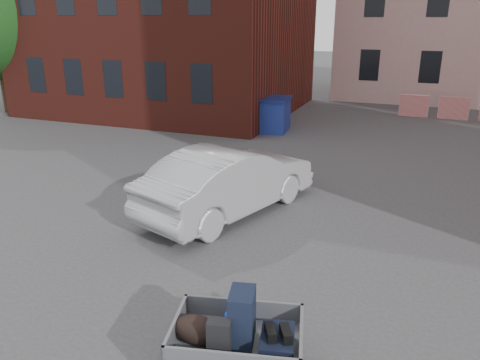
% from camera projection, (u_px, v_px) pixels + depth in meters
% --- Properties ---
extents(ground, '(120.00, 120.00, 0.00)m').
position_uv_depth(ground, '(254.00, 242.00, 9.53)').
color(ground, '#38383A').
rests_on(ground, ground).
extents(far_building, '(6.00, 6.00, 8.00)m').
position_uv_depth(far_building, '(101.00, 23.00, 34.48)').
color(far_building, maroon).
rests_on(far_building, ground).
extents(barriers, '(4.70, 0.18, 1.00)m').
position_uv_depth(barriers, '(454.00, 108.00, 21.12)').
color(barriers, red).
rests_on(barriers, ground).
extents(trailer, '(1.81, 1.94, 1.20)m').
position_uv_depth(trailer, '(236.00, 336.00, 5.78)').
color(trailer, black).
rests_on(trailer, ground).
extents(dumpster, '(3.37, 1.98, 1.35)m').
position_uv_depth(dumpster, '(250.00, 113.00, 19.10)').
color(dumpster, '#1F3297').
rests_on(dumpster, ground).
extents(silver_car, '(3.08, 5.00, 1.56)m').
position_uv_depth(silver_car, '(229.00, 180.00, 10.82)').
color(silver_car, '#9B9DA2').
rests_on(silver_car, ground).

